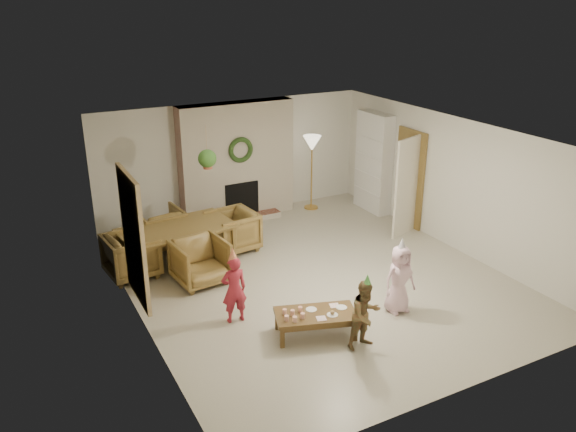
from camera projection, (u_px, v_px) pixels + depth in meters
floor at (314, 277)px, 10.02m from camera, size 7.00×7.00×0.00m
ceiling at (317, 135)px, 9.12m from camera, size 7.00×7.00×0.00m
wall_back at (233, 159)px, 12.45m from camera, size 7.00×0.00×7.00m
wall_front at (468, 303)px, 6.68m from camera, size 7.00×0.00×7.00m
wall_left at (134, 244)px, 8.26m from camera, size 0.00×7.00×7.00m
wall_right at (453, 183)px, 10.87m from camera, size 0.00×7.00×7.00m
fireplace_mass at (237, 161)px, 12.29m from camera, size 2.50×0.40×2.50m
fireplace_hearth at (245, 219)px, 12.43m from camera, size 1.60×0.30×0.12m
fireplace_firebox at (241, 199)px, 12.43m from camera, size 0.75×0.12×0.75m
fireplace_wreath at (241, 150)px, 11.99m from camera, size 0.54×0.10×0.54m
floor_lamp_base at (311, 207)px, 13.21m from camera, size 0.31×0.31×0.03m
floor_lamp_post at (312, 175)px, 12.94m from camera, size 0.03×0.03×1.51m
floor_lamp_shade at (312, 143)px, 12.67m from camera, size 0.40×0.40×0.34m
bookshelf_carcass at (374, 162)px, 12.75m from camera, size 0.30×1.00×2.20m
bookshelf_shelf_a at (371, 190)px, 12.98m from camera, size 0.30×0.92×0.03m
bookshelf_shelf_b at (372, 173)px, 12.84m from camera, size 0.30×0.92×0.03m
bookshelf_shelf_c at (373, 156)px, 12.69m from camera, size 0.30×0.92×0.03m
bookshelf_shelf_d at (374, 138)px, 12.55m from camera, size 0.30×0.92×0.03m
books_row_lower at (375, 186)px, 12.80m from camera, size 0.20×0.40×0.24m
books_row_mid at (371, 167)px, 12.82m from camera, size 0.20×0.44×0.24m
books_row_upper at (376, 151)px, 12.55m from camera, size 0.20×0.36×0.22m
door_frame at (410, 178)px, 11.93m from camera, size 0.05×0.86×2.04m
door_leaf at (407, 187)px, 11.46m from camera, size 0.77×0.32×2.00m
curtain_panel at (133, 238)px, 8.45m from camera, size 0.06×1.20×2.00m
dining_table at (179, 246)px, 10.39m from camera, size 2.10×1.31×0.70m
dining_chair_near at (200, 262)px, 9.70m from camera, size 0.91×0.93×0.77m
dining_chair_far at (160, 229)px, 11.05m from camera, size 0.91×0.93×0.77m
dining_chair_left at (132, 256)px, 9.92m from camera, size 0.93×0.91×0.77m
dining_chair_right at (232, 231)px, 10.94m from camera, size 0.93×0.91×0.77m
hanging_plant_cord at (207, 146)px, 9.91m from camera, size 0.01×0.01×0.70m
hanging_plant_pot at (208, 165)px, 10.04m from camera, size 0.16×0.16×0.12m
hanging_plant_foliage at (207, 159)px, 10.00m from camera, size 0.32×0.32×0.32m
coffee_table_top at (316, 315)px, 8.22m from camera, size 1.27×0.91×0.05m
coffee_table_apron at (316, 318)px, 8.24m from camera, size 1.16×0.79×0.07m
coffee_leg_fl at (282, 338)px, 7.99m from camera, size 0.08×0.08×0.30m
coffee_leg_fr at (355, 331)px, 8.15m from camera, size 0.08×0.08×0.30m
coffee_leg_bl at (277, 320)px, 8.42m from camera, size 0.08×0.08×0.30m
coffee_leg_br at (347, 314)px, 8.58m from camera, size 0.08×0.08×0.30m
cup_a at (287, 318)px, 8.01m from camera, size 0.08×0.08×0.08m
cup_b at (285, 312)px, 8.17m from camera, size 0.08×0.08×0.08m
cup_c at (295, 319)px, 7.98m from camera, size 0.08×0.08×0.08m
cup_d at (293, 313)px, 8.14m from camera, size 0.08×0.08×0.08m
cup_e at (303, 316)px, 8.07m from camera, size 0.08×0.08×0.08m
cup_f at (300, 309)px, 8.23m from camera, size 0.08×0.08×0.08m
plate_a at (311, 309)px, 8.30m from camera, size 0.20×0.20×0.01m
plate_b at (332, 315)px, 8.16m from camera, size 0.20×0.20×0.01m
plate_c at (341, 307)px, 8.35m from camera, size 0.20×0.20×0.01m
food_scoop at (332, 313)px, 8.15m from camera, size 0.08×0.08×0.06m
napkin_left at (321, 318)px, 8.07m from camera, size 0.17×0.17×0.01m
napkin_right at (334, 305)px, 8.40m from camera, size 0.17×0.17×0.01m
child_red at (234, 289)px, 8.50m from camera, size 0.40×0.28×1.05m
party_hat_red at (233, 254)px, 8.30m from camera, size 0.19×0.19×0.20m
child_plaid at (365, 315)px, 7.89m from camera, size 0.52×0.42×1.00m
party_hat_plaid at (367, 280)px, 7.69m from camera, size 0.15×0.15×0.16m
child_pink at (399, 279)px, 8.77m from camera, size 0.54×0.36×1.08m
party_hat_pink at (402, 244)px, 8.56m from camera, size 0.17×0.17×0.20m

